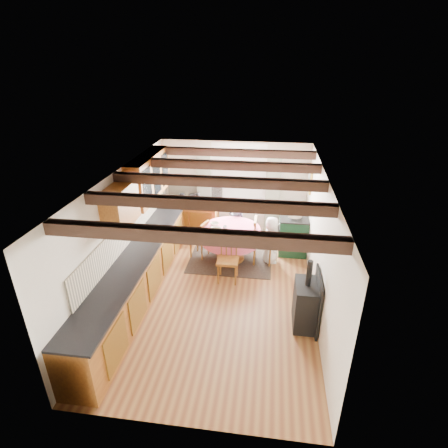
# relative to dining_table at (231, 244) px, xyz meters

# --- Properties ---
(floor) EXTENTS (3.60, 5.50, 0.00)m
(floor) POSITION_rel_dining_table_xyz_m (-0.08, -1.35, -0.39)
(floor) COLOR olive
(floor) RESTS_ON ground
(ceiling) EXTENTS (3.60, 5.50, 0.00)m
(ceiling) POSITION_rel_dining_table_xyz_m (-0.08, -1.35, 2.01)
(ceiling) COLOR white
(ceiling) RESTS_ON ground
(wall_back) EXTENTS (3.60, 0.00, 2.40)m
(wall_back) POSITION_rel_dining_table_xyz_m (-0.08, 1.40, 0.81)
(wall_back) COLOR silver
(wall_back) RESTS_ON ground
(wall_front) EXTENTS (3.60, 0.00, 2.40)m
(wall_front) POSITION_rel_dining_table_xyz_m (-0.08, -4.10, 0.81)
(wall_front) COLOR silver
(wall_front) RESTS_ON ground
(wall_left) EXTENTS (0.00, 5.50, 2.40)m
(wall_left) POSITION_rel_dining_table_xyz_m (-1.88, -1.35, 0.81)
(wall_left) COLOR silver
(wall_left) RESTS_ON ground
(wall_right) EXTENTS (0.00, 5.50, 2.40)m
(wall_right) POSITION_rel_dining_table_xyz_m (1.72, -1.35, 0.81)
(wall_right) COLOR silver
(wall_right) RESTS_ON ground
(beam_a) EXTENTS (3.60, 0.16, 0.16)m
(beam_a) POSITION_rel_dining_table_xyz_m (-0.08, -3.35, 1.92)
(beam_a) COLOR #39241B
(beam_a) RESTS_ON ceiling
(beam_b) EXTENTS (3.60, 0.16, 0.16)m
(beam_b) POSITION_rel_dining_table_xyz_m (-0.08, -2.35, 1.92)
(beam_b) COLOR #39241B
(beam_b) RESTS_ON ceiling
(beam_c) EXTENTS (3.60, 0.16, 0.16)m
(beam_c) POSITION_rel_dining_table_xyz_m (-0.08, -1.35, 1.92)
(beam_c) COLOR #39241B
(beam_c) RESTS_ON ceiling
(beam_d) EXTENTS (3.60, 0.16, 0.16)m
(beam_d) POSITION_rel_dining_table_xyz_m (-0.08, -0.35, 1.92)
(beam_d) COLOR #39241B
(beam_d) RESTS_ON ceiling
(beam_e) EXTENTS (3.60, 0.16, 0.16)m
(beam_e) POSITION_rel_dining_table_xyz_m (-0.08, 0.65, 1.92)
(beam_e) COLOR #39241B
(beam_e) RESTS_ON ceiling
(splash_left) EXTENTS (0.02, 4.50, 0.55)m
(splash_left) POSITION_rel_dining_table_xyz_m (-1.86, -1.05, 0.81)
(splash_left) COLOR beige
(splash_left) RESTS_ON wall_left
(splash_back) EXTENTS (1.40, 0.02, 0.55)m
(splash_back) POSITION_rel_dining_table_xyz_m (-1.08, 1.38, 0.81)
(splash_back) COLOR beige
(splash_back) RESTS_ON wall_back
(base_cabinet_left) EXTENTS (0.60, 5.30, 0.88)m
(base_cabinet_left) POSITION_rel_dining_table_xyz_m (-1.58, -1.35, 0.05)
(base_cabinet_left) COLOR #9D5E1E
(base_cabinet_left) RESTS_ON floor
(base_cabinet_back) EXTENTS (1.30, 0.60, 0.88)m
(base_cabinet_back) POSITION_rel_dining_table_xyz_m (-1.13, 1.10, 0.05)
(base_cabinet_back) COLOR #9D5E1E
(base_cabinet_back) RESTS_ON floor
(worktop_left) EXTENTS (0.64, 5.30, 0.04)m
(worktop_left) POSITION_rel_dining_table_xyz_m (-1.56, -1.35, 0.51)
(worktop_left) COLOR black
(worktop_left) RESTS_ON base_cabinet_left
(worktop_back) EXTENTS (1.30, 0.64, 0.04)m
(worktop_back) POSITION_rel_dining_table_xyz_m (-1.13, 1.08, 0.51)
(worktop_back) COLOR black
(worktop_back) RESTS_ON base_cabinet_back
(wall_cabinet_glass) EXTENTS (0.34, 1.80, 0.90)m
(wall_cabinet_glass) POSITION_rel_dining_table_xyz_m (-1.71, -0.15, 1.56)
(wall_cabinet_glass) COLOR #9D5E1E
(wall_cabinet_glass) RESTS_ON wall_left
(wall_cabinet_solid) EXTENTS (0.34, 0.90, 0.70)m
(wall_cabinet_solid) POSITION_rel_dining_table_xyz_m (-1.71, -1.65, 1.51)
(wall_cabinet_solid) COLOR #9D5E1E
(wall_cabinet_solid) RESTS_ON wall_left
(window_frame) EXTENTS (1.34, 0.03, 1.54)m
(window_frame) POSITION_rel_dining_table_xyz_m (0.02, 1.38, 1.21)
(window_frame) COLOR white
(window_frame) RESTS_ON wall_back
(window_pane) EXTENTS (1.20, 0.01, 1.40)m
(window_pane) POSITION_rel_dining_table_xyz_m (0.02, 1.39, 1.21)
(window_pane) COLOR white
(window_pane) RESTS_ON wall_back
(curtain_left) EXTENTS (0.35, 0.10, 2.10)m
(curtain_left) POSITION_rel_dining_table_xyz_m (-0.83, 1.30, 0.71)
(curtain_left) COLOR #969D87
(curtain_left) RESTS_ON wall_back
(curtain_right) EXTENTS (0.35, 0.10, 2.10)m
(curtain_right) POSITION_rel_dining_table_xyz_m (0.87, 1.30, 0.71)
(curtain_right) COLOR #969D87
(curtain_right) RESTS_ON wall_back
(curtain_rod) EXTENTS (2.00, 0.03, 0.03)m
(curtain_rod) POSITION_rel_dining_table_xyz_m (0.02, 1.30, 1.81)
(curtain_rod) COLOR black
(curtain_rod) RESTS_ON wall_back
(wall_picture) EXTENTS (0.04, 0.50, 0.60)m
(wall_picture) POSITION_rel_dining_table_xyz_m (1.69, 0.95, 1.31)
(wall_picture) COLOR gold
(wall_picture) RESTS_ON wall_right
(wall_plate) EXTENTS (0.30, 0.02, 0.30)m
(wall_plate) POSITION_rel_dining_table_xyz_m (0.97, 1.37, 1.31)
(wall_plate) COLOR silver
(wall_plate) RESTS_ON wall_back
(rug) EXTENTS (1.85, 1.44, 0.01)m
(rug) POSITION_rel_dining_table_xyz_m (0.00, 0.00, -0.39)
(rug) COLOR black
(rug) RESTS_ON floor
(dining_table) EXTENTS (1.31, 1.31, 0.79)m
(dining_table) POSITION_rel_dining_table_xyz_m (0.00, 0.00, 0.00)
(dining_table) COLOR #EE5F75
(dining_table) RESTS_ON floor
(chair_near) EXTENTS (0.44, 0.46, 1.01)m
(chair_near) POSITION_rel_dining_table_xyz_m (0.04, -0.83, 0.11)
(chair_near) COLOR #985E22
(chair_near) RESTS_ON floor
(chair_left) EXTENTS (0.50, 0.49, 0.89)m
(chair_left) POSITION_rel_dining_table_xyz_m (-0.73, 0.07, 0.05)
(chair_left) COLOR #985E22
(chair_left) RESTS_ON floor
(chair_right) EXTENTS (0.48, 0.45, 1.06)m
(chair_right) POSITION_rel_dining_table_xyz_m (0.72, -0.01, 0.13)
(chair_right) COLOR #985E22
(chair_right) RESTS_ON floor
(aga_range) EXTENTS (0.65, 1.00, 0.92)m
(aga_range) POSITION_rel_dining_table_xyz_m (1.39, 0.71, 0.07)
(aga_range) COLOR black
(aga_range) RESTS_ON floor
(cast_iron_stove) EXTENTS (0.38, 0.63, 1.27)m
(cast_iron_stove) POSITION_rel_dining_table_xyz_m (1.50, -1.98, 0.24)
(cast_iron_stove) COLOR black
(cast_iron_stove) RESTS_ON floor
(child_far) EXTENTS (0.50, 0.41, 1.17)m
(child_far) POSITION_rel_dining_table_xyz_m (0.05, 0.79, 0.19)
(child_far) COLOR #3F4B58
(child_far) RESTS_ON floor
(child_right) EXTENTS (0.40, 0.56, 1.08)m
(child_right) POSITION_rel_dining_table_xyz_m (0.89, 0.05, 0.15)
(child_right) COLOR white
(child_right) RESTS_ON floor
(bowl_a) EXTENTS (0.28, 0.28, 0.06)m
(bowl_a) POSITION_rel_dining_table_xyz_m (-0.31, -0.17, 0.42)
(bowl_a) COLOR silver
(bowl_a) RESTS_ON dining_table
(bowl_b) EXTENTS (0.25, 0.25, 0.06)m
(bowl_b) POSITION_rel_dining_table_xyz_m (-0.38, 0.11, 0.42)
(bowl_b) COLOR silver
(bowl_b) RESTS_ON dining_table
(cup) EXTENTS (0.13, 0.13, 0.09)m
(cup) POSITION_rel_dining_table_xyz_m (-0.12, -0.09, 0.44)
(cup) COLOR silver
(cup) RESTS_ON dining_table
(canister_tall) EXTENTS (0.13, 0.13, 0.22)m
(canister_tall) POSITION_rel_dining_table_xyz_m (-1.34, 1.06, 0.64)
(canister_tall) COLOR #262628
(canister_tall) RESTS_ON worktop_back
(canister_wide) EXTENTS (0.18, 0.18, 0.20)m
(canister_wide) POSITION_rel_dining_table_xyz_m (-1.10, 1.11, 0.62)
(canister_wide) COLOR #262628
(canister_wide) RESTS_ON worktop_back
(canister_slim) EXTENTS (0.09, 0.09, 0.26)m
(canister_slim) POSITION_rel_dining_table_xyz_m (-0.94, 1.05, 0.66)
(canister_slim) COLOR #262628
(canister_slim) RESTS_ON worktop_back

